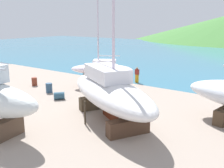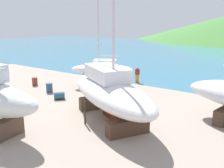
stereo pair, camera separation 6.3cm
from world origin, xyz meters
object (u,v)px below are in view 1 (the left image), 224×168
Objects in this scene: worker at (137,75)px; barrel_rust_near at (34,82)px; barrel_tar_black at (0,96)px; barrel_ochre at (49,88)px; barrel_rust_far at (59,96)px; sailboat_large_starboard at (110,91)px; sailboat_far_slipway at (102,70)px.

worker is 2.00× the size of barrel_rust_near.
worker reaches higher than barrel_tar_black.
barrel_rust_far is at bearing -21.87° from barrel_ochre.
worker is 13.72m from barrel_tar_black.
barrel_tar_black is at bearing -140.08° from sailboat_large_starboard.
barrel_ochre reaches higher than barrel_rust_near.
barrel_rust_near is at bearing 161.87° from barrel_rust_far.
sailboat_large_starboard is 17.96× the size of barrel_rust_far.
sailboat_far_slipway is 5.54m from barrel_rust_far.
barrel_tar_black reaches higher than barrel_rust_far.
barrel_ochre is (-8.61, 2.16, -1.55)m from sailboat_large_starboard.
barrel_rust_far is 5.98m from barrel_rust_near.
worker is 1.90× the size of barrel_ochre.
barrel_tar_black is (-3.93, -3.03, 0.07)m from barrel_rust_far.
sailboat_far_slipway is 12.27× the size of barrel_tar_black.
barrel_ochre is (-4.63, -8.26, -0.43)m from worker.
sailboat_large_starboard is 18.09× the size of barrel_ochre.
sailboat_large_starboard reaches higher than barrel_ochre.
worker is (1.80, 3.88, -0.86)m from sailboat_far_slipway.
barrel_rust_near is (-5.69, 1.86, 0.11)m from barrel_rust_far.
worker is at bearing 140.67° from sailboat_large_starboard.
worker is at bearing 76.28° from barrel_rust_far.
barrel_rust_near is at bearing -1.25° from sailboat_far_slipway.
barrel_ochre is at bearing 68.72° from barrel_tar_black.
sailboat_far_slipway reaches higher than worker.
sailboat_large_starboard is 9.50× the size of worker.
barrel_tar_black is (-6.18, -12.24, -0.49)m from worker.
sailboat_far_slipway is at bearing 29.53° from barrel_rust_near.
barrel_tar_black is (1.76, -4.89, -0.04)m from barrel_rust_near.
sailboat_large_starboard is at bearing -14.43° from barrel_rust_near.
barrel_rust_far is at bearing 37.63° from barrel_tar_black.
sailboat_large_starboard reaches higher than barrel_tar_black.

